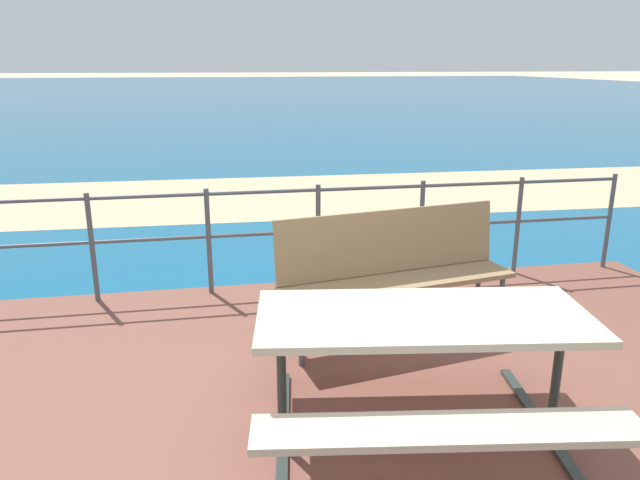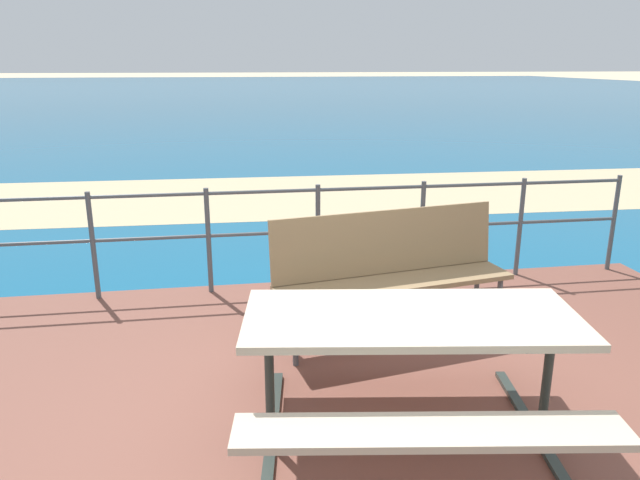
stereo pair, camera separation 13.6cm
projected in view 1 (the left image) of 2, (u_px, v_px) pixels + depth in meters
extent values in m
plane|color=beige|center=(397.00, 451.00, 3.34)|extent=(240.00, 240.00, 0.00)
cube|color=brown|center=(398.00, 446.00, 3.33)|extent=(6.40, 5.20, 0.06)
cube|color=#145B84|center=(220.00, 93.00, 41.05)|extent=(90.00, 90.00, 0.01)
cube|color=tan|center=(271.00, 196.00, 9.63)|extent=(54.07, 4.70, 0.01)
cube|color=#BCAD93|center=(423.00, 317.00, 3.11)|extent=(1.80, 0.96, 0.04)
cube|color=#BCAD93|center=(449.00, 430.00, 2.60)|extent=(1.73, 0.50, 0.04)
cube|color=#BCAD93|center=(402.00, 317.00, 3.76)|extent=(1.73, 0.50, 0.04)
cylinder|color=#2D3833|center=(282.00, 384.00, 3.18)|extent=(0.06, 0.06, 0.74)
cube|color=#2D3833|center=(283.00, 443.00, 3.29)|extent=(0.27, 1.46, 0.03)
cylinder|color=#2D3833|center=(556.00, 379.00, 3.24)|extent=(0.06, 0.06, 0.74)
cube|color=#2D3833|center=(549.00, 436.00, 3.34)|extent=(0.27, 1.46, 0.03)
cube|color=#8C704C|center=(399.00, 281.00, 4.44)|extent=(1.83, 0.71, 0.04)
cube|color=#8C704C|center=(389.00, 241.00, 4.52)|extent=(1.77, 0.40, 0.48)
cylinder|color=#4C5156|center=(301.00, 335.00, 4.09)|extent=(0.04, 0.04, 0.46)
cylinder|color=#4C5156|center=(288.00, 318.00, 4.36)|extent=(0.04, 0.04, 0.46)
cylinder|color=#4C5156|center=(501.00, 302.00, 4.64)|extent=(0.04, 0.04, 0.46)
cylinder|color=#4C5156|center=(478.00, 289.00, 4.91)|extent=(0.04, 0.04, 0.46)
cylinder|color=#4C5156|center=(92.00, 248.00, 5.16)|extent=(0.04, 0.04, 0.96)
cylinder|color=#4C5156|center=(209.00, 242.00, 5.33)|extent=(0.04, 0.04, 0.96)
cylinder|color=#4C5156|center=(318.00, 236.00, 5.50)|extent=(0.04, 0.04, 0.96)
cylinder|color=#4C5156|center=(421.00, 231.00, 5.67)|extent=(0.04, 0.04, 0.96)
cylinder|color=#4C5156|center=(518.00, 226.00, 5.84)|extent=(0.04, 0.04, 0.96)
cylinder|color=#4C5156|center=(609.00, 221.00, 6.01)|extent=(0.04, 0.04, 0.96)
cylinder|color=#4C5156|center=(318.00, 190.00, 5.38)|extent=(5.90, 0.03, 0.03)
cylinder|color=#4C5156|center=(318.00, 231.00, 5.49)|extent=(5.90, 0.03, 0.03)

